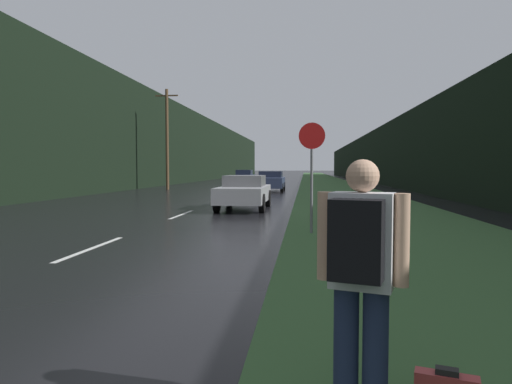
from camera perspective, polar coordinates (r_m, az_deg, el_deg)
grass_verge at (r=40.73m, az=9.66°, el=0.62°), size 6.00×240.00×0.02m
lane_stripe_b at (r=10.19m, az=-19.85°, el=-6.64°), size 0.12×3.00×0.01m
lane_stripe_c at (r=16.71m, az=-9.27°, el=-2.79°), size 0.12×3.00×0.01m
lane_stripe_d at (r=23.51m, az=-4.73°, el=-1.09°), size 0.12×3.00×0.01m
lane_stripe_e at (r=30.40m, az=-2.24°, el=-0.15°), size 0.12×3.00×0.01m
treeline_far_side at (r=52.68m, az=-9.72°, el=5.81°), size 2.00×140.00×8.58m
treeline_near_side at (r=51.34m, az=15.72°, el=4.31°), size 2.00×140.00×5.89m
utility_pole_far at (r=36.42m, az=-11.05°, el=6.65°), size 1.80×0.24×7.79m
stop_sign at (r=11.67m, az=6.98°, el=3.23°), size 0.67×0.07×2.83m
hitchhiker_with_backpack at (r=3.11m, az=12.93°, el=-9.72°), size 0.58×0.50×1.74m
car_passing_near at (r=18.62m, az=-1.47°, el=0.06°), size 1.93×4.57×1.38m
car_passing_far at (r=32.89m, az=1.85°, el=1.38°), size 1.97×4.64×1.45m
car_oncoming at (r=48.32m, az=-1.45°, el=1.92°), size 1.96×4.27×1.49m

